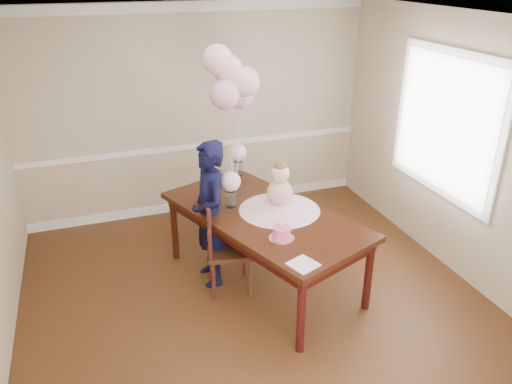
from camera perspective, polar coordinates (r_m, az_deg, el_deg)
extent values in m
cube|color=#381E0E|center=(4.97, 0.83, -13.92)|extent=(4.50, 5.00, 0.00)
cube|color=white|center=(3.89, 1.08, 18.80)|extent=(4.50, 5.00, 0.02)
cube|color=tan|center=(6.52, -6.74, 9.01)|extent=(4.50, 0.02, 2.70)
cube|color=tan|center=(5.40, 23.99, 3.63)|extent=(0.02, 5.00, 2.70)
cube|color=white|center=(6.65, -6.53, 5.26)|extent=(4.50, 0.02, 0.07)
cube|color=white|center=(6.29, -7.33, 20.28)|extent=(4.50, 0.02, 0.12)
cube|color=white|center=(6.97, -6.20, -1.26)|extent=(4.50, 0.02, 0.12)
cube|color=white|center=(5.68, 20.87, 7.27)|extent=(0.02, 1.66, 1.56)
cube|color=white|center=(5.67, 20.73, 7.26)|extent=(0.01, 1.50, 1.40)
cube|color=black|center=(5.03, 0.90, -2.66)|extent=(1.81, 2.42, 0.05)
cube|color=black|center=(5.06, 0.89, -3.48)|extent=(1.66, 2.28, 0.11)
cylinder|color=black|center=(4.38, 5.18, -13.85)|extent=(0.10, 0.10, 0.76)
cylinder|color=black|center=(4.96, 12.72, -9.26)|extent=(0.10, 0.10, 0.76)
cylinder|color=black|center=(5.70, -9.31, -4.12)|extent=(0.10, 0.10, 0.76)
cylinder|color=black|center=(6.16, -2.11, -1.49)|extent=(0.10, 0.10, 0.76)
cone|color=#F0B0CF|center=(5.05, 2.70, -1.50)|extent=(1.07, 1.07, 0.11)
sphere|color=pink|center=(4.99, 2.74, -0.04)|extent=(0.26, 0.26, 0.26)
sphere|color=beige|center=(4.91, 2.78, 2.15)|extent=(0.18, 0.18, 0.18)
sphere|color=brown|center=(4.88, 2.80, 2.85)|extent=(0.13, 0.13, 0.13)
cylinder|color=silver|center=(4.57, 2.93, -5.28)|extent=(0.31, 0.31, 0.01)
cylinder|color=#F24C84|center=(4.54, 2.95, -4.64)|extent=(0.21, 0.21, 0.11)
sphere|color=silver|center=(4.50, 2.97, -3.86)|extent=(0.03, 0.03, 0.03)
sphere|color=silver|center=(4.54, 3.08, -3.63)|extent=(0.03, 0.03, 0.03)
cylinder|color=silver|center=(5.11, -2.89, -0.79)|extent=(0.14, 0.14, 0.17)
sphere|color=#F9D1DE|center=(5.03, -2.94, 1.22)|extent=(0.21, 0.21, 0.21)
cylinder|color=silver|center=(5.86, -2.05, 2.72)|extent=(0.14, 0.14, 0.17)
sphere|color=silver|center=(5.79, -2.08, 4.51)|extent=(0.21, 0.21, 0.21)
cube|color=silver|center=(4.21, 5.41, -8.24)|extent=(0.28, 0.28, 0.01)
cylinder|color=silver|center=(5.49, -2.38, 0.22)|extent=(0.06, 0.06, 0.02)
sphere|color=#DB9BB6|center=(5.07, -3.58, 11.03)|extent=(0.30, 0.30, 0.30)
sphere|color=#F3ACC4|center=(5.13, -1.26, 12.49)|extent=(0.30, 0.30, 0.30)
sphere|color=#FFB4D6|center=(5.18, -3.22, 13.81)|extent=(0.30, 0.30, 0.30)
sphere|color=#FCB2C6|center=(5.12, -4.40, 14.87)|extent=(0.30, 0.30, 0.30)
sphere|color=#E2A0B9|center=(5.31, -1.77, 11.10)|extent=(0.30, 0.30, 0.30)
cylinder|color=white|center=(5.28, -2.93, 4.58)|extent=(0.09, 0.04, 0.91)
cylinder|color=white|center=(5.30, -1.84, 5.32)|extent=(0.12, 0.02, 1.02)
cylinder|color=silver|center=(5.32, -2.76, 5.99)|extent=(0.02, 0.10, 1.13)
cylinder|color=silver|center=(5.28, -3.32, 6.45)|extent=(0.13, 0.07, 1.23)
cylinder|color=white|center=(5.40, -2.07, 4.76)|extent=(0.12, 0.13, 0.84)
cube|color=#341A0E|center=(5.10, -3.09, -6.62)|extent=(0.51, 0.51, 0.05)
cylinder|color=#3B1510|center=(5.07, -4.86, -10.08)|extent=(0.05, 0.05, 0.43)
cylinder|color=#3E2110|center=(5.10, -0.78, -9.76)|extent=(0.05, 0.05, 0.43)
cylinder|color=#3C1610|center=(5.37, -5.16, -7.90)|extent=(0.05, 0.05, 0.43)
cylinder|color=#3B1A10|center=(5.40, -1.32, -7.61)|extent=(0.05, 0.05, 0.43)
cylinder|color=#38150F|center=(4.79, -5.33, -4.94)|extent=(0.05, 0.05, 0.56)
cylinder|color=#361A0E|center=(5.10, -5.61, -2.96)|extent=(0.05, 0.05, 0.56)
cube|color=#35170E|center=(5.01, -5.42, -5.12)|extent=(0.10, 0.40, 0.05)
cube|color=#3D1F10|center=(4.93, -5.49, -3.51)|extent=(0.10, 0.40, 0.05)
cube|color=black|center=(4.85, -5.57, -1.85)|extent=(0.10, 0.40, 0.05)
imported|color=black|center=(5.09, -5.29, -2.52)|extent=(0.40, 0.58, 1.56)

